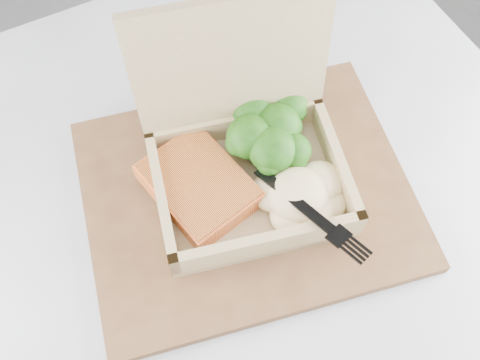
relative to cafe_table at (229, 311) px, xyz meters
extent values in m
cylinder|color=black|center=(0.00, 0.00, -0.20)|extent=(0.08, 0.08, 0.72)
cube|color=silver|center=(0.00, 0.00, 0.18)|extent=(1.04, 1.04, 0.03)
cube|color=brown|center=(0.04, 0.07, 0.20)|extent=(0.37, 0.30, 0.01)
cube|color=tan|center=(0.04, 0.07, 0.21)|extent=(0.20, 0.16, 0.01)
cube|color=tan|center=(-0.05, 0.07, 0.23)|extent=(0.01, 0.15, 0.04)
cube|color=tan|center=(0.13, 0.07, 0.23)|extent=(0.01, 0.15, 0.04)
cube|color=tan|center=(0.04, 0.00, 0.23)|extent=(0.20, 0.02, 0.04)
cube|color=tan|center=(0.04, 0.14, 0.23)|extent=(0.20, 0.02, 0.04)
cube|color=tan|center=(0.04, 0.15, 0.32)|extent=(0.20, 0.03, 0.15)
cube|color=orange|center=(-0.01, 0.08, 0.23)|extent=(0.13, 0.14, 0.02)
ellipsoid|color=beige|center=(0.08, 0.04, 0.24)|extent=(0.10, 0.09, 0.04)
cube|color=black|center=(0.05, 0.08, 0.25)|extent=(0.06, 0.09, 0.02)
cube|color=black|center=(0.09, 0.01, 0.25)|extent=(0.04, 0.05, 0.01)
cube|color=white|center=(0.03, 0.27, 0.19)|extent=(0.09, 0.14, 0.00)
camera|label=1|loc=(-0.02, -0.18, 0.72)|focal=40.00mm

